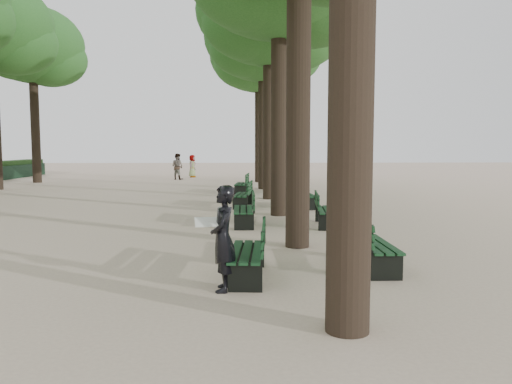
{
  "coord_description": "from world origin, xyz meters",
  "views": [
    {
      "loc": [
        0.22,
        -7.67,
        2.17
      ],
      "look_at": [
        0.6,
        3.0,
        1.2
      ],
      "focal_mm": 35.0,
      "sensor_mm": 36.0,
      "label": 1
    }
  ],
  "objects": [
    {
      "name": "ground",
      "position": [
        0.0,
        0.0,
        0.0
      ],
      "size": [
        120.0,
        120.0,
        0.0
      ],
      "primitive_type": "plane",
      "color": "beige",
      "rests_on": "ground"
    },
    {
      "name": "man_with_map",
      "position": [
        -0.01,
        -0.28,
        0.8
      ],
      "size": [
        0.6,
        0.65,
        1.6
      ],
      "color": "black",
      "rests_on": "ground"
    },
    {
      "name": "tree_far_5",
      "position": [
        -12.0,
        23.0,
        8.14
      ],
      "size": [
        6.0,
        6.0,
        10.45
      ],
      "color": "#33261C",
      "rests_on": "ground"
    },
    {
      "name": "pedestrian_a",
      "position": [
        -3.8,
        25.37,
        0.86
      ],
      "size": [
        0.9,
        0.71,
        1.73
      ],
      "primitive_type": "imported",
      "rotation": [
        0.0,
        0.0,
        2.63
      ],
      "color": "#262628",
      "rests_on": "ground"
    },
    {
      "name": "pedestrian_c",
      "position": [
        2.56,
        25.13,
        0.92
      ],
      "size": [
        1.07,
        0.37,
        1.83
      ],
      "primitive_type": "imported",
      "rotation": [
        0.0,
        0.0,
        3.14
      ],
      "color": "#262628",
      "rests_on": "ground"
    },
    {
      "name": "bench_left_3",
      "position": [
        0.37,
        15.46,
        0.27
      ],
      "size": [
        0.74,
        1.85,
        0.92
      ],
      "color": "black",
      "rests_on": "ground"
    },
    {
      "name": "bench_left_0",
      "position": [
        0.37,
        0.41,
        0.27
      ],
      "size": [
        0.69,
        1.83,
        0.92
      ],
      "color": "black",
      "rests_on": "ground"
    },
    {
      "name": "bench_left_2",
      "position": [
        0.37,
        10.21,
        0.27
      ],
      "size": [
        0.79,
        1.86,
        0.92
      ],
      "color": "black",
      "rests_on": "ground"
    },
    {
      "name": "tree_central_3",
      "position": [
        1.5,
        13.0,
        7.65
      ],
      "size": [
        6.0,
        6.0,
        9.95
      ],
      "color": "#33261C",
      "rests_on": "ground"
    },
    {
      "name": "pedestrian_d",
      "position": [
        -3.07,
        27.91,
        0.8
      ],
      "size": [
        0.51,
        0.83,
        1.59
      ],
      "primitive_type": "imported",
      "rotation": [
        0.0,
        0.0,
        1.31
      ],
      "color": "#262628",
      "rests_on": "ground"
    },
    {
      "name": "bench_right_0",
      "position": [
        2.63,
        0.97,
        0.27
      ],
      "size": [
        0.57,
        1.8,
        0.92
      ],
      "color": "black",
      "rests_on": "ground"
    },
    {
      "name": "bench_right_1",
      "position": [
        2.63,
        5.8,
        0.27
      ],
      "size": [
        0.75,
        1.85,
        0.92
      ],
      "color": "black",
      "rests_on": "ground"
    },
    {
      "name": "bench_right_2",
      "position": [
        2.63,
        10.0,
        0.27
      ],
      "size": [
        0.71,
        1.84,
        0.92
      ],
      "color": "black",
      "rests_on": "ground"
    },
    {
      "name": "tree_central_5",
      "position": [
        1.5,
        23.0,
        7.65
      ],
      "size": [
        6.0,
        6.0,
        9.95
      ],
      "color": "#33261C",
      "rests_on": "ground"
    },
    {
      "name": "tree_central_4",
      "position": [
        1.5,
        18.0,
        7.65
      ],
      "size": [
        6.0,
        6.0,
        9.95
      ],
      "color": "#33261C",
      "rests_on": "ground"
    },
    {
      "name": "bench_left_1",
      "position": [
        0.37,
        5.95,
        0.27
      ],
      "size": [
        0.58,
        1.8,
        0.92
      ],
      "color": "black",
      "rests_on": "ground"
    },
    {
      "name": "bench_right_3",
      "position": [
        2.63,
        15.96,
        0.27
      ],
      "size": [
        0.71,
        1.84,
        0.92
      ],
      "color": "black",
      "rests_on": "ground"
    }
  ]
}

